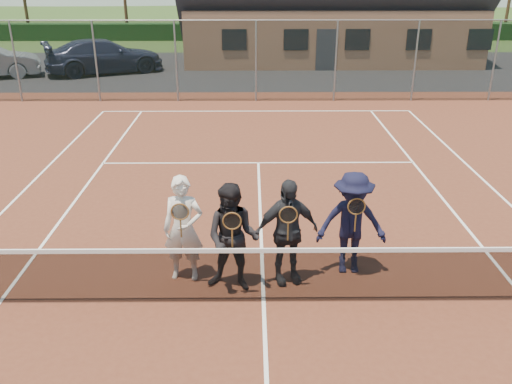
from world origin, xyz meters
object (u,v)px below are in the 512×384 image
car_c (104,56)px  player_a (183,229)px  player_c (287,232)px  tennis_net (264,273)px  player_b (233,238)px  player_d (352,223)px

car_c → player_a: bearing=173.4°
car_c → player_c: 20.32m
tennis_net → player_b: player_b is taller
player_b → car_c: bearing=109.6°
player_a → player_d: same height
player_a → player_d: bearing=3.6°
tennis_net → player_b: 0.74m
car_c → player_d: bearing=-179.0°
car_c → tennis_net: size_ratio=0.47×
car_c → tennis_net: bearing=176.2°
tennis_net → player_c: (0.38, 0.63, 0.38)m
car_c → player_b: size_ratio=3.07×
player_b → player_c: same height
player_b → player_d: 2.02m
car_c → player_d: (8.73, -18.53, 0.12)m
car_c → tennis_net: car_c is taller
tennis_net → player_d: (1.48, 0.93, 0.38)m
player_d → player_c: bearing=-164.9°
tennis_net → player_d: size_ratio=6.49×
player_c → player_b: bearing=-166.2°
player_a → player_c: same height
player_d → player_b: bearing=-165.4°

